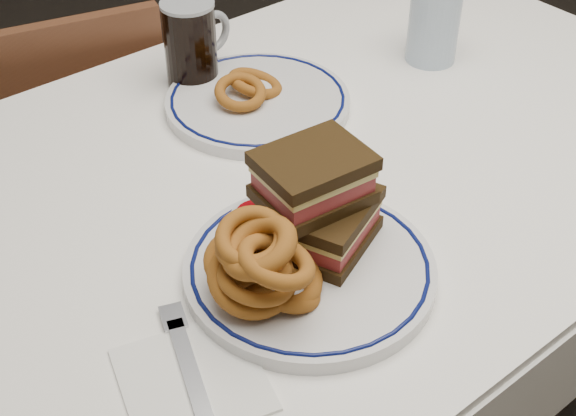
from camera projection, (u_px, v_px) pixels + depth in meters
dining_table at (335, 200)px, 1.24m from camera, size 1.27×0.87×0.75m
chair_far at (73, 168)px, 1.65m from camera, size 0.45×0.45×0.81m
main_plate at (310, 269)px, 0.95m from camera, size 0.30×0.30×0.02m
reuben_sandwich at (320, 201)px, 0.94m from camera, size 0.15×0.14×0.13m
onion_rings_main at (262, 266)px, 0.87m from camera, size 0.14×0.14×0.13m
ketchup_ramekin at (257, 223)px, 0.97m from camera, size 0.06×0.06×0.04m
beer_mug at (192, 43)px, 1.27m from camera, size 0.13×0.08×0.14m
water_glass at (434, 23)px, 1.33m from camera, size 0.08×0.08×0.13m
far_plate at (258, 101)px, 1.24m from camera, size 0.29×0.29×0.02m
onion_rings_far at (249, 87)px, 1.24m from camera, size 0.13×0.11×0.06m
napkin_fork at (191, 376)px, 0.84m from camera, size 0.18×0.20×0.01m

